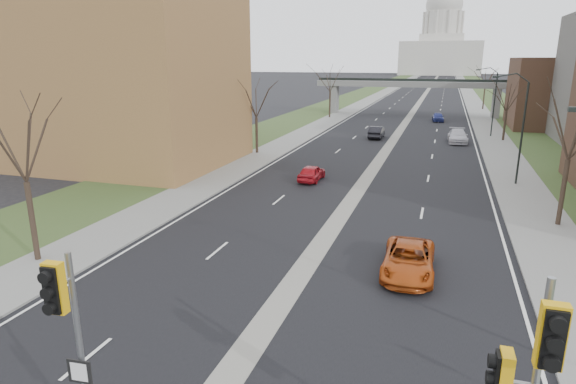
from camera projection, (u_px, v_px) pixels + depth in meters
The scene contains 25 objects.
road_surface at pixel (427, 91), 150.49m from camera, with size 20.00×600.00×0.01m, color black.
median_strip at pixel (427, 91), 150.49m from camera, with size 1.20×600.00×0.02m, color gray.
sidewalk_right at pixel (468, 92), 146.90m from camera, with size 4.00×600.00×0.12m, color gray.
sidewalk_left at pixel (388, 90), 154.04m from camera, with size 4.00×600.00×0.12m, color gray.
grass_verge_right at pixel (489, 92), 145.12m from camera, with size 8.00×600.00×0.10m, color #334821.
grass_verge_left at pixel (370, 90), 155.83m from camera, with size 8.00×600.00×0.10m, color #334821.
apartment_building at pixel (96, 46), 45.32m from camera, with size 25.00×16.00×22.00m, color olive.
commercial_block_far at pixel (564, 93), 69.29m from camera, with size 14.00×14.00×10.00m, color #442B1F.
pedestrian_bridge at pixel (412, 88), 85.05m from camera, with size 34.00×3.00×6.45m.
capitol at pixel (441, 44), 301.29m from camera, with size 48.00×42.00×55.75m.
streetlight_mid at pixel (515, 97), 37.22m from camera, with size 2.61×0.20×8.70m.
streetlight_far at pixel (490, 82), 61.05m from camera, with size 2.61×0.20×8.70m.
tree_left_a at pixel (19, 130), 22.46m from camera, with size 7.20×7.20×9.40m.
tree_left_b at pixel (256, 95), 50.06m from camera, with size 6.75×6.75×8.81m.
tree_left_c at pixel (330, 76), 80.99m from camera, with size 7.65×7.65×9.99m.
tree_right_a at pixel (575, 117), 27.55m from camera, with size 7.20×7.20×9.40m.
tree_right_b at pixel (509, 93), 58.01m from camera, with size 6.30×6.30×8.22m.
tree_right_c at pixel (486, 73), 94.33m from camera, with size 7.65×7.65×9.99m.
signal_pole_median at pixel (68, 324), 11.22m from camera, with size 0.64×0.91×5.55m.
signal_pole_right at pixel (527, 375), 9.44m from camera, with size 1.05×1.03×5.88m.
car_left_near at pixel (312, 173), 40.07m from camera, with size 1.59×3.95×1.35m, color #A9131C.
car_left_far at pixel (377, 132), 61.57m from camera, with size 1.60×4.58×1.51m, color black.
car_right_near at pixel (409, 260), 22.65m from camera, with size 2.34×5.08×1.41m, color #AC4312.
car_right_mid at pixel (458, 136), 58.30m from camera, with size 2.20×5.42×1.57m, color silver.
car_right_far at pixel (438, 117), 77.99m from camera, with size 1.71×4.25×1.45m, color navy.
Camera 1 is at (5.91, -9.42, 9.85)m, focal length 30.00 mm.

